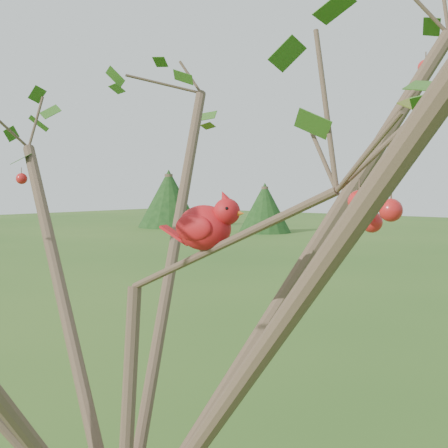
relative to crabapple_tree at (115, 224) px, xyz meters
The scene contains 2 objects.
crabapple_tree is the anchor object (origin of this frame).
cardinal 0.22m from the crabapple_tree, 29.06° to the left, with size 0.21×0.12×0.15m.
Camera 1 is at (1.03, -0.87, 2.21)m, focal length 45.00 mm.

